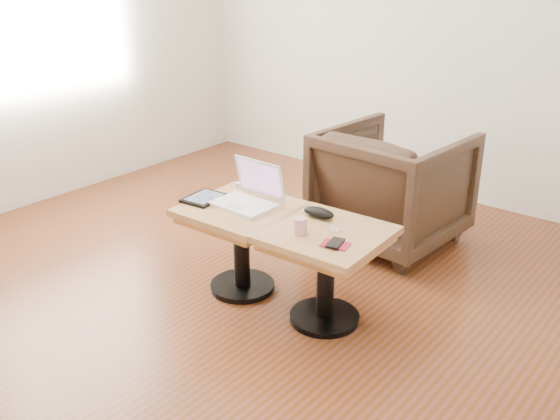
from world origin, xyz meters
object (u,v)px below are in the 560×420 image
Objects in this scene: side_table_right at (326,254)px; armchair at (392,187)px; side_table_left at (241,227)px; laptop at (249,196)px; striped_cup at (300,226)px.

armchair is (-0.23, 1.06, -0.00)m from side_table_right.
armchair is at bearing 71.62° from side_table_left.
armchair is at bearing 74.19° from laptop.
laptop reaches higher than side_table_left.
side_table_left is at bearing 170.56° from striped_cup.
striped_cup is (0.45, -0.13, -0.00)m from laptop.
striped_cup reaches higher than side_table_left.
side_table_right is at bearing -1.88° from laptop.
side_table_right is at bearing 1.11° from side_table_left.
laptop reaches higher than striped_cup.
laptop is at bearing 77.47° from armchair.
side_table_right is at bearing 106.31° from armchair.
side_table_right is 6.96× the size of striped_cup.
striped_cup is (0.47, -0.08, 0.17)m from side_table_left.
armchair is (0.31, 1.04, -0.18)m from laptop.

